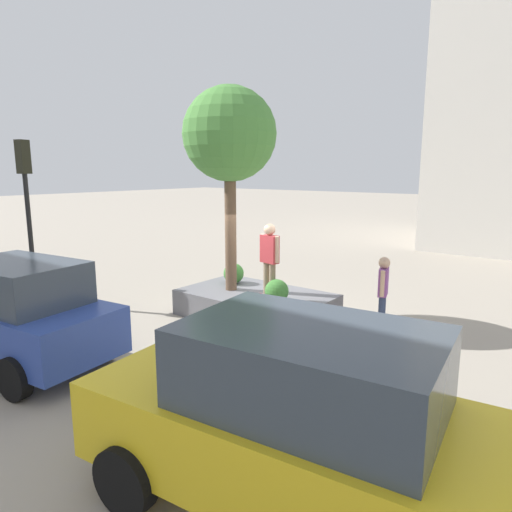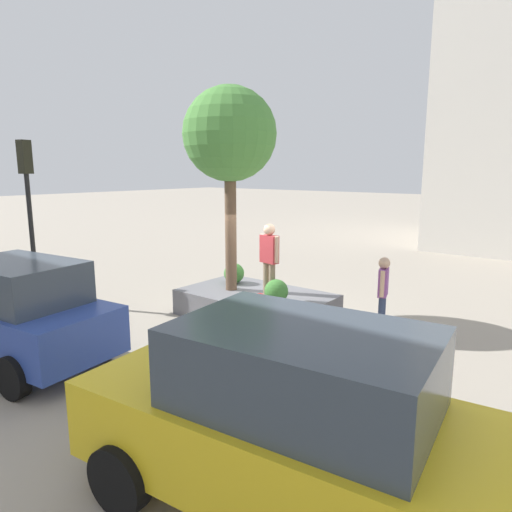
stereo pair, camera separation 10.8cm
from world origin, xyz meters
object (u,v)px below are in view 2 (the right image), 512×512
sedan_parked (15,311)px  bystander_watching (36,293)px  plaza_tree (230,136)px  skateboard (269,298)px  skateboarder (269,255)px  traffic_light_corner (28,194)px  taxi_cab (288,420)px  passerby_with_bag (383,288)px  planter_ledge (256,305)px

sedan_parked → bystander_watching: sedan_parked is taller
plaza_tree → skateboard: (-1.30, 0.18, -3.65)m
skateboarder → traffic_light_corner: size_ratio=0.39×
plaza_tree → traffic_light_corner: (4.75, 2.57, -1.38)m
skateboard → taxi_cab: 5.83m
bystander_watching → passerby_with_bag: (-5.80, -4.94, 0.03)m
skateboarder → bystander_watching: 5.15m
plaza_tree → skateboard: size_ratio=5.93×
traffic_light_corner → skateboard: bearing=-158.4°
planter_ledge → traffic_light_corner: 6.60m
sedan_parked → bystander_watching: 1.54m
bystander_watching → skateboard: bearing=-136.2°
planter_ledge → taxi_cab: taxi_cab is taller
planter_ledge → skateboard: bearing=152.5°
plaza_tree → skateboarder: size_ratio=2.89×
bystander_watching → sedan_parked: bearing=140.9°
sedan_parked → traffic_light_corner: 4.58m
planter_ledge → skateboarder: 1.54m
taxi_cab → bystander_watching: 7.38m
bystander_watching → passerby_with_bag: passerby_with_bag is taller
skateboard → bystander_watching: size_ratio=0.51×
skateboard → taxi_cab: taxi_cab is taller
plaza_tree → skateboard: plaza_tree is taller
skateboard → sedan_parked: sedan_parked is taller
taxi_cab → sedan_parked: size_ratio=1.06×
skateboarder → skateboard: bearing=45.0°
taxi_cab → plaza_tree: bearing=-43.8°
skateboarder → traffic_light_corner: 6.63m
plaza_tree → bystander_watching: size_ratio=3.01×
sedan_parked → plaza_tree: bearing=-104.2°
planter_ledge → skateboarder: (-0.64, 0.33, 1.36)m
plaza_tree → traffic_light_corner: 5.57m
plaza_tree → traffic_light_corner: size_ratio=1.13×
plaza_tree → bystander_watching: bearing=57.4°
taxi_cab → sedan_parked: 6.11m
plaza_tree → skateboard: bearing=172.2°
plaza_tree → taxi_cab: (-4.93, 4.73, -3.28)m
plaza_tree → skateboarder: (-1.30, 0.18, -2.66)m
planter_ledge → skateboard: (-0.64, 0.33, 0.37)m
skateboard → passerby_with_bag: bearing=-146.5°
plaza_tree → skateboarder: bearing=172.2°
bystander_watching → traffic_light_corner: bearing=-25.7°
skateboard → traffic_light_corner: traffic_light_corner is taller
taxi_cab → traffic_light_corner: (9.68, -2.16, 1.90)m
taxi_cab → sedan_parked: bearing=-0.4°
planter_ledge → plaza_tree: bearing=13.3°
skateboard → passerby_with_bag: 2.56m
taxi_cab → bystander_watching: bearing=-7.9°
passerby_with_bag → planter_ledge: bearing=21.2°
sedan_parked → passerby_with_bag: (-4.61, -5.91, -0.03)m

